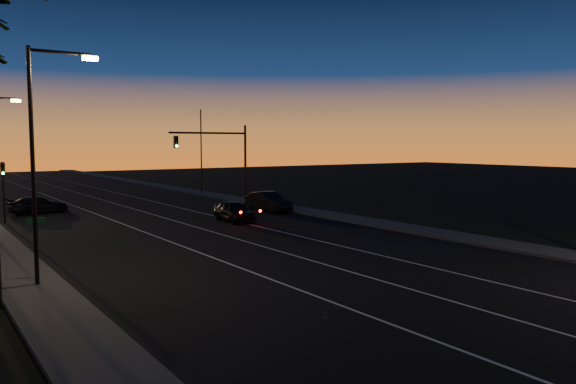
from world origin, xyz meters
TOP-DOWN VIEW (x-y plane):
  - road at (0.00, 30.00)m, footprint 20.00×170.00m
  - sidewalk_right at (11.20, 30.00)m, footprint 2.40×170.00m
  - lane_stripe_left at (-3.00, 30.00)m, footprint 0.12×160.00m
  - lane_stripe_mid at (0.50, 30.00)m, footprint 0.12×160.00m
  - lane_stripe_right at (4.00, 30.00)m, footprint 0.12×160.00m
  - streetlight_left_near at (-10.70, 20.00)m, footprint 2.55×0.26m
  - street_sign at (-10.80, 21.00)m, footprint 0.70×0.06m
  - signal_mast at (7.14, 39.99)m, footprint 7.10×0.41m
  - signal_post at (-9.50, 39.98)m, footprint 0.28×0.37m
  - far_pole_right at (11.00, 52.00)m, footprint 0.14×0.14m
  - lead_car at (3.88, 31.74)m, footprint 1.99×4.82m
  - right_car at (9.00, 35.52)m, footprint 1.89×4.77m
  - cross_car at (-6.62, 44.10)m, footprint 4.86×2.82m

SIDE VIEW (x-z plane):
  - road at x=0.00m, z-range 0.00..0.01m
  - lane_stripe_left at x=-3.00m, z-range 0.01..0.02m
  - lane_stripe_mid at x=0.50m, z-range 0.01..0.02m
  - lane_stripe_right at x=4.00m, z-range 0.01..0.02m
  - sidewalk_right at x=11.20m, z-range 0.00..0.16m
  - cross_car at x=-6.62m, z-range 0.01..1.34m
  - lead_car at x=3.88m, z-range 0.01..1.45m
  - right_car at x=9.00m, z-range 0.01..1.56m
  - street_sign at x=-10.80m, z-range 0.36..2.96m
  - signal_post at x=-9.50m, z-range 0.79..4.99m
  - far_pole_right at x=11.00m, z-range 0.00..9.00m
  - signal_mast at x=7.14m, z-range 1.28..8.28m
  - streetlight_left_near at x=-10.70m, z-range 0.82..9.82m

